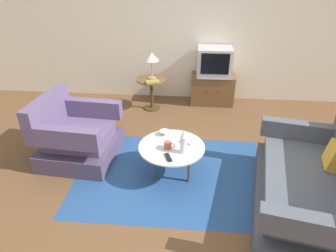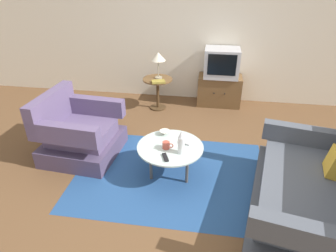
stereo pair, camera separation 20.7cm
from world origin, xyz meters
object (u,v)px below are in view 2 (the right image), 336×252
at_px(coffee_table, 170,149).
at_px(tv_stand, 219,90).
at_px(bowl, 165,133).
at_px(tv_remote_silver, 185,143).
at_px(book, 158,82).
at_px(couch, 308,195).
at_px(television, 222,63).
at_px(side_table, 158,87).
at_px(vase, 181,142).
at_px(table_lamp, 158,57).
at_px(tv_remote_dark, 166,157).
at_px(mug, 166,145).
at_px(armchair, 79,134).

height_order(coffee_table, tv_stand, tv_stand).
height_order(tv_stand, bowl, tv_stand).
bearing_deg(tv_remote_silver, book, 134.65).
distance_m(couch, television, 2.83).
height_order(side_table, vase, vase).
bearing_deg(couch, table_lamp, 51.09).
bearing_deg(tv_remote_dark, television, -35.39).
xyz_separation_m(side_table, table_lamp, (0.01, 0.03, 0.52)).
bearing_deg(mug, armchair, 164.93).
bearing_deg(coffee_table, table_lamp, 104.29).
relative_size(tv_stand, television, 1.29).
relative_size(vase, book, 1.16).
bearing_deg(coffee_table, tv_remote_dark, -93.51).
bearing_deg(bowl, tv_remote_dark, -79.54).
bearing_deg(bowl, coffee_table, -67.13).
distance_m(table_lamp, bowl, 1.73).
height_order(tv_stand, tv_remote_dark, tv_stand).
relative_size(armchair, bowl, 7.73).
bearing_deg(side_table, bowl, -76.47).
xyz_separation_m(television, tv_remote_dark, (-0.60, -2.42, -0.36)).
bearing_deg(tv_stand, television, -90.00).
distance_m(couch, table_lamp, 3.11).
bearing_deg(coffee_table, book, 104.88).
height_order(television, table_lamp, television).
xyz_separation_m(television, tv_remote_silver, (-0.42, -2.09, -0.36)).
xyz_separation_m(tv_stand, mug, (-0.62, -2.23, 0.19)).
distance_m(couch, book, 2.88).
bearing_deg(vase, mug, 159.56).
height_order(bowl, book, book).
distance_m(armchair, vase, 1.50).
xyz_separation_m(table_lamp, bowl, (0.37, -1.62, -0.47)).
bearing_deg(couch, tv_remote_dark, 92.85).
relative_size(table_lamp, tv_remote_dark, 2.85).
bearing_deg(bowl, television, 70.34).
height_order(coffee_table, mug, mug).
bearing_deg(mug, television, 74.45).
relative_size(vase, mug, 2.23).
relative_size(coffee_table, vase, 2.69).
relative_size(tv_stand, vase, 2.62).
distance_m(vase, mug, 0.22).
xyz_separation_m(armchair, table_lamp, (0.80, 1.59, 0.62)).
bearing_deg(couch, book, 53.24).
distance_m(table_lamp, tv_remote_dark, 2.23).
height_order(mug, tv_remote_silver, mug).
bearing_deg(armchair, tv_remote_silver, 86.72).
xyz_separation_m(television, mug, (-0.62, -2.23, -0.32)).
xyz_separation_m(coffee_table, book, (-0.44, 1.67, 0.19)).
relative_size(armchair, tv_stand, 1.31).
height_order(mug, bowl, mug).
distance_m(coffee_table, mug, 0.10).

